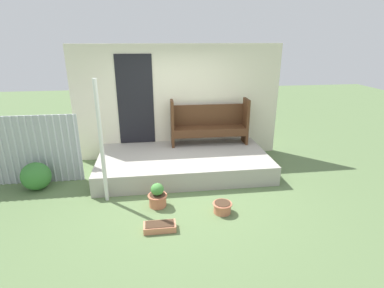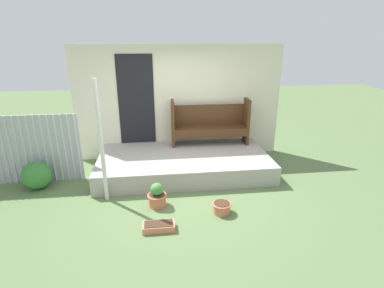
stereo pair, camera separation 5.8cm
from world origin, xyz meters
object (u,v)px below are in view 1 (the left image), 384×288
object	(u,v)px
flower_pot_left	(158,196)
shrub_by_fence	(36,176)
support_post	(101,143)
flower_pot_middle	(222,207)
planter_box_rect	(160,227)
bench	(209,122)

from	to	relation	value
flower_pot_left	shrub_by_fence	xyz separation A→B (m)	(-2.24, 0.91, 0.08)
support_post	shrub_by_fence	size ratio (longest dim) A/B	3.92
flower_pot_left	shrub_by_fence	bearing A→B (deg)	157.93
support_post	flower_pot_middle	world-z (taller)	support_post
flower_pot_left	shrub_by_fence	distance (m)	2.42
flower_pot_middle	planter_box_rect	xyz separation A→B (m)	(-1.04, -0.34, -0.05)
flower_pot_left	planter_box_rect	size ratio (longest dim) A/B	0.87
support_post	flower_pot_left	distance (m)	1.29
bench	shrub_by_fence	distance (m)	3.71
planter_box_rect	shrub_by_fence	distance (m)	2.77
support_post	bench	xyz separation A→B (m)	(2.14, 1.66, -0.18)
flower_pot_left	shrub_by_fence	size ratio (longest dim) A/B	0.77
bench	planter_box_rect	distance (m)	3.06
bench	planter_box_rect	size ratio (longest dim) A/B	3.65
support_post	bench	world-z (taller)	support_post
support_post	shrub_by_fence	distance (m)	1.68
shrub_by_fence	flower_pot_left	bearing A→B (deg)	-22.07
planter_box_rect	bench	bearing A→B (deg)	65.01
planter_box_rect	shrub_by_fence	world-z (taller)	shrub_by_fence
planter_box_rect	flower_pot_middle	bearing A→B (deg)	18.12
bench	shrub_by_fence	size ratio (longest dim) A/B	3.23
support_post	flower_pot_middle	bearing A→B (deg)	-19.28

